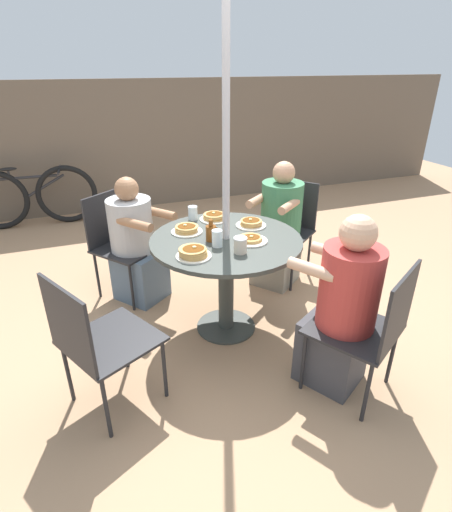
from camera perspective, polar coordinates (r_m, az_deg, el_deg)
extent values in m
plane|color=tan|center=(3.20, 0.00, -10.08)|extent=(12.00, 12.00, 0.00)
cube|color=brown|center=(5.79, -11.47, 15.21)|extent=(10.00, 0.06, 1.70)
cylinder|color=#383D38|center=(3.20, 0.00, -9.97)|extent=(0.46, 0.46, 0.01)
cylinder|color=#383D38|center=(3.00, 0.00, -4.41)|extent=(0.12, 0.12, 0.73)
cylinder|color=#383D38|center=(2.83, 0.00, 2.27)|extent=(1.08, 1.08, 0.03)
cylinder|color=#ADADB2|center=(2.67, 0.00, 11.56)|extent=(0.05, 0.05, 2.44)
cylinder|color=#232326|center=(2.60, 10.98, -14.56)|extent=(0.02, 0.02, 0.43)
cylinder|color=#232326|center=(2.89, 14.99, -10.27)|extent=(0.02, 0.02, 0.43)
cylinder|color=#232326|center=(2.50, 19.49, -17.89)|extent=(0.02, 0.02, 0.43)
cylinder|color=#232326|center=(2.80, 22.61, -12.97)|extent=(0.02, 0.02, 0.43)
cube|color=#232326|center=(2.55, 17.70, -9.88)|extent=(0.65, 0.65, 0.02)
cube|color=#232326|center=(2.38, 23.53, -7.10)|extent=(0.40, 0.24, 0.44)
cube|color=#3D3D42|center=(2.72, 14.82, -12.97)|extent=(0.47, 0.49, 0.43)
cylinder|color=#B73833|center=(2.43, 17.21, -4.57)|extent=(0.35, 0.35, 0.52)
sphere|color=#DBA884|center=(2.28, 18.37, 3.15)|extent=(0.21, 0.21, 0.21)
cylinder|color=#DBA884|center=(2.32, 12.16, -1.90)|extent=(0.21, 0.29, 0.07)
cylinder|color=#DBA884|center=(2.55, 15.18, 0.44)|extent=(0.21, 0.29, 0.07)
cylinder|color=#232326|center=(3.61, 9.42, -1.91)|extent=(0.02, 0.02, 0.43)
cylinder|color=#232326|center=(3.76, 3.77, -0.38)|extent=(0.02, 0.02, 0.43)
cylinder|color=#232326|center=(3.95, 11.78, 0.44)|extent=(0.02, 0.02, 0.43)
cylinder|color=#232326|center=(4.09, 6.51, 1.76)|extent=(0.02, 0.02, 0.43)
cube|color=#232326|center=(3.75, 8.08, 3.15)|extent=(0.67, 0.67, 0.02)
cube|color=#232326|center=(3.87, 9.73, 7.41)|extent=(0.29, 0.37, 0.44)
cube|color=gray|center=(3.75, 7.13, -0.61)|extent=(0.52, 0.51, 0.43)
cylinder|color=#38754C|center=(3.61, 7.92, 6.44)|extent=(0.37, 0.37, 0.51)
sphere|color=tan|center=(3.52, 8.27, 11.71)|extent=(0.19, 0.19, 0.19)
cylinder|color=tan|center=(3.36, 9.00, 7.07)|extent=(0.28, 0.24, 0.07)
cylinder|color=tan|center=(3.48, 4.52, 7.97)|extent=(0.28, 0.24, 0.07)
cylinder|color=#232326|center=(3.63, -8.91, -1.70)|extent=(0.02, 0.02, 0.43)
cylinder|color=#232326|center=(3.38, -13.32, -4.40)|extent=(0.02, 0.02, 0.43)
cylinder|color=#232326|center=(3.88, -13.50, -0.20)|extent=(0.02, 0.02, 0.43)
cylinder|color=#232326|center=(3.65, -17.90, -2.60)|extent=(0.02, 0.02, 0.43)
cube|color=#232326|center=(3.53, -13.79, 1.09)|extent=(0.67, 0.67, 0.02)
cube|color=#232326|center=(3.60, -16.79, 5.22)|extent=(0.37, 0.29, 0.44)
cube|color=slate|center=(3.55, -12.09, -2.63)|extent=(0.50, 0.51, 0.43)
cylinder|color=#B2B2B2|center=(3.40, -13.46, 4.21)|extent=(0.36, 0.36, 0.46)
sphere|color=#A3704C|center=(3.30, -14.02, 9.28)|extent=(0.19, 0.19, 0.19)
cylinder|color=#A3704C|center=(3.34, -9.46, 6.09)|extent=(0.25, 0.30, 0.07)
cylinder|color=#A3704C|center=(3.14, -12.91, 4.47)|extent=(0.25, 0.30, 0.07)
cylinder|color=#232326|center=(2.80, -14.28, -11.63)|extent=(0.02, 0.02, 0.43)
cylinder|color=#232326|center=(2.53, -8.80, -15.63)|extent=(0.02, 0.02, 0.43)
cylinder|color=#232326|center=(2.66, -21.65, -15.20)|extent=(0.02, 0.02, 0.43)
cylinder|color=#232326|center=(2.38, -16.74, -20.05)|extent=(0.02, 0.02, 0.43)
cube|color=#232326|center=(2.44, -16.02, -11.50)|extent=(0.64, 0.64, 0.02)
cube|color=#232326|center=(2.23, -21.70, -9.14)|extent=(0.23, 0.41, 0.44)
cylinder|color=silver|center=(2.93, -5.62, 3.48)|extent=(0.23, 0.23, 0.01)
cylinder|color=tan|center=(2.92, -5.69, 3.61)|extent=(0.16, 0.16, 0.01)
cylinder|color=tan|center=(2.93, -5.72, 3.83)|extent=(0.17, 0.17, 0.01)
cylinder|color=tan|center=(2.92, -5.70, 3.98)|extent=(0.17, 0.17, 0.01)
cylinder|color=tan|center=(2.92, -5.63, 4.19)|extent=(0.17, 0.17, 0.01)
ellipsoid|color=brown|center=(2.92, -5.66, 4.29)|extent=(0.13, 0.12, 0.00)
cube|color=#F4E084|center=(2.92, -5.86, 4.42)|extent=(0.03, 0.03, 0.01)
cylinder|color=silver|center=(2.78, 3.60, 2.21)|extent=(0.23, 0.23, 0.01)
cylinder|color=tan|center=(2.77, 3.69, 2.38)|extent=(0.15, 0.15, 0.01)
cylinder|color=tan|center=(2.77, 3.50, 2.63)|extent=(0.16, 0.16, 0.01)
ellipsoid|color=brown|center=(2.77, 3.61, 2.76)|extent=(0.12, 0.11, 0.00)
cube|color=#F4E084|center=(2.76, 3.65, 2.82)|extent=(0.03, 0.03, 0.01)
cylinder|color=silver|center=(3.04, 3.57, 4.39)|extent=(0.23, 0.23, 0.01)
cylinder|color=tan|center=(3.04, 3.51, 4.60)|extent=(0.16, 0.16, 0.01)
cylinder|color=tan|center=(3.03, 3.70, 4.80)|extent=(0.16, 0.16, 0.01)
cylinder|color=tan|center=(3.02, 3.61, 5.00)|extent=(0.16, 0.16, 0.01)
ellipsoid|color=brown|center=(3.02, 3.60, 5.17)|extent=(0.13, 0.12, 0.00)
cube|color=#F4E084|center=(3.02, 3.51, 5.25)|extent=(0.03, 0.03, 0.01)
cylinder|color=silver|center=(2.56, -4.63, -0.02)|extent=(0.23, 0.23, 0.01)
cylinder|color=tan|center=(2.55, -4.55, 0.17)|extent=(0.17, 0.17, 0.01)
cylinder|color=tan|center=(2.55, -4.71, 0.45)|extent=(0.18, 0.18, 0.01)
cylinder|color=tan|center=(2.54, -4.75, 0.70)|extent=(0.18, 0.18, 0.01)
cylinder|color=tan|center=(2.54, -4.82, 0.95)|extent=(0.18, 0.18, 0.01)
ellipsoid|color=brown|center=(2.53, -4.68, 1.11)|extent=(0.14, 0.13, 0.00)
cube|color=#F4E084|center=(2.54, -4.55, 1.29)|extent=(0.02, 0.02, 0.01)
cylinder|color=silver|center=(3.16, -1.69, 5.28)|extent=(0.23, 0.23, 0.01)
cylinder|color=tan|center=(3.16, -1.61, 5.45)|extent=(0.17, 0.17, 0.01)
cylinder|color=tan|center=(3.16, -1.81, 5.64)|extent=(0.16, 0.16, 0.01)
cylinder|color=tan|center=(3.15, -1.69, 5.79)|extent=(0.17, 0.17, 0.01)
cylinder|color=tan|center=(3.14, -1.73, 5.95)|extent=(0.16, 0.16, 0.01)
ellipsoid|color=brown|center=(3.14, -1.70, 6.08)|extent=(0.13, 0.12, 0.00)
cube|color=#F4E084|center=(3.14, -1.78, 6.20)|extent=(0.03, 0.03, 0.01)
cylinder|color=brown|center=(2.76, -2.14, 3.22)|extent=(0.07, 0.07, 0.11)
cylinder|color=brown|center=(2.73, -2.17, 4.71)|extent=(0.03, 0.03, 0.05)
torus|color=brown|center=(2.77, -1.50, 3.62)|extent=(0.05, 0.01, 0.05)
cylinder|color=beige|center=(2.59, 2.06, 1.48)|extent=(0.09, 0.09, 0.10)
cylinder|color=white|center=(2.57, 2.08, 2.56)|extent=(0.09, 0.09, 0.01)
cylinder|color=silver|center=(2.68, -1.28, 2.54)|extent=(0.07, 0.07, 0.12)
cylinder|color=silver|center=(3.16, -4.76, 6.15)|extent=(0.07, 0.07, 0.11)
torus|color=black|center=(5.50, -21.75, 8.18)|extent=(0.74, 0.10, 0.74)
cylinder|color=#232326|center=(5.49, -26.41, 10.03)|extent=(0.66, 0.06, 0.03)
cylinder|color=#232326|center=(5.49, -24.49, 9.05)|extent=(0.50, 0.06, 0.28)
cylinder|color=#232326|center=(5.51, -28.59, 10.18)|extent=(0.03, 0.03, 0.10)
ellipsoid|color=black|center=(5.49, -28.74, 10.83)|extent=(0.20, 0.08, 0.04)
cylinder|color=#232326|center=(5.43, -22.74, 11.31)|extent=(0.05, 0.44, 0.03)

